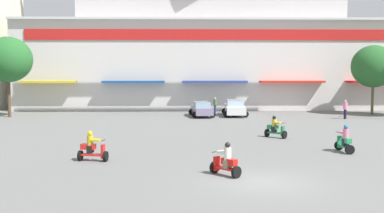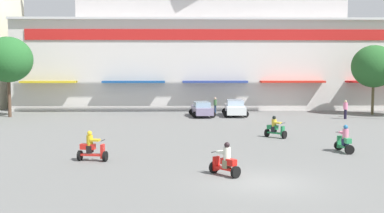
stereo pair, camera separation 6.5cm
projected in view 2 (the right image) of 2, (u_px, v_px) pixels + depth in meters
name	position (u px, v px, depth m)	size (l,w,h in m)	color
ground_plane	(230.00, 135.00, 32.18)	(128.00, 128.00, 0.00)	slate
colonial_building	(209.00, 36.00, 55.19)	(42.32, 18.77, 18.65)	silver
plaza_tree_1	(374.00, 66.00, 45.09)	(4.27, 4.08, 6.75)	brown
plaza_tree_2	(8.00, 60.00, 42.93)	(4.53, 3.99, 7.44)	brown
parked_car_0	(202.00, 109.00, 43.81)	(2.45, 4.41, 1.38)	gray
parked_car_1	(235.00, 108.00, 44.31)	(2.47, 4.52, 1.53)	silver
scooter_rider_0	(225.00, 162.00, 20.34)	(1.35, 1.43, 1.49)	black
scooter_rider_1	(275.00, 129.00, 30.99)	(1.43, 1.35, 1.46)	black
scooter_rider_2	(92.00, 148.00, 23.44)	(1.55, 0.78, 1.54)	black
scooter_rider_6	(344.00, 141.00, 25.80)	(0.66, 1.53, 1.55)	black
pedestrian_0	(215.00, 104.00, 46.88)	(0.41, 0.41, 1.58)	navy
pedestrian_1	(345.00, 108.00, 41.69)	(0.38, 0.38, 1.69)	black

